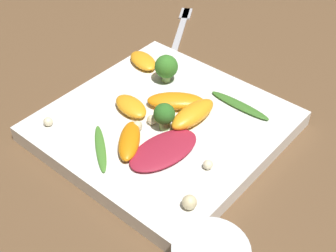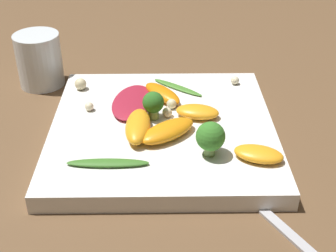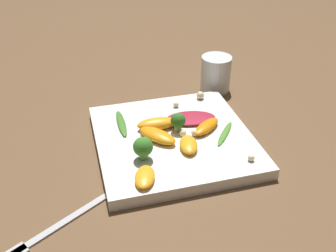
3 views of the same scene
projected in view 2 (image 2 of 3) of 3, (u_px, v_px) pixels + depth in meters
ground_plane at (160, 138)px, 0.62m from camera, size 2.40×2.40×0.00m
plate at (160, 130)px, 0.62m from camera, size 0.29×0.29×0.02m
drinking_glass at (37, 60)px, 0.73m from camera, size 0.07×0.07×0.08m
radicchio_leaf_0 at (129, 102)px, 0.65m from camera, size 0.11×0.07×0.01m
orange_segment_0 at (164, 131)px, 0.58m from camera, size 0.08×0.08×0.02m
orange_segment_1 at (255, 154)px, 0.54m from camera, size 0.05×0.06×0.01m
orange_segment_2 at (194, 112)px, 0.62m from camera, size 0.04×0.06×0.02m
orange_segment_3 at (158, 93)px, 0.66m from camera, size 0.07×0.06×0.02m
orange_segment_4 at (135, 126)px, 0.58m from camera, size 0.08×0.03×0.02m
broccoli_floret_0 at (150, 104)px, 0.61m from camera, size 0.03×0.03×0.04m
broccoli_floret_1 at (207, 137)px, 0.54m from camera, size 0.03×0.03×0.04m
arugula_sprig_0 at (104, 163)px, 0.53m from camera, size 0.02×0.10×0.01m
arugula_sprig_1 at (175, 87)px, 0.69m from camera, size 0.06×0.08×0.00m
macadamia_nut_0 at (86, 107)px, 0.63m from camera, size 0.01×0.01×0.01m
macadamia_nut_1 at (78, 84)px, 0.68m from camera, size 0.02×0.02×0.02m
macadamia_nut_2 at (232, 80)px, 0.70m from camera, size 0.01×0.01×0.01m
macadamia_nut_3 at (169, 104)px, 0.64m from camera, size 0.01×0.01×0.01m
macadamia_nut_4 at (164, 112)px, 0.62m from camera, size 0.01×0.01×0.01m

